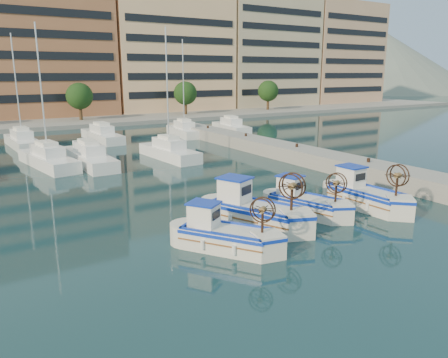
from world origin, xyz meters
TOP-DOWN VIEW (x-y plane):
  - ground at (0.00, 0.00)m, footprint 300.00×300.00m
  - quay at (13.00, 8.00)m, footprint 3.00×60.00m
  - waterfront at (9.23, 65.04)m, footprint 180.00×40.00m
  - hill_east at (140.00, 110.00)m, footprint 160.00×160.00m
  - yacht_marina at (-2.67, 27.89)m, footprint 37.48×22.55m
  - fishing_boat_a at (-3.29, 0.14)m, footprint 3.65×4.26m
  - fishing_boat_b at (-0.42, 1.89)m, footprint 3.71×5.12m
  - fishing_boat_c at (3.14, 1.98)m, footprint 2.87×4.34m
  - fishing_boat_d at (6.94, 1.07)m, footprint 2.07×4.72m

SIDE VIEW (x-z plane):
  - ground at x=0.00m, z-range 0.00..0.00m
  - hill_east at x=140.00m, z-range -25.00..25.00m
  - yacht_marina at x=-2.67m, z-range -5.22..6.28m
  - quay at x=13.00m, z-range 0.00..1.20m
  - fishing_boat_a at x=-3.29m, z-range -0.59..2.03m
  - fishing_boat_c at x=3.14m, z-range -0.59..2.04m
  - fishing_boat_d at x=6.94m, z-range -0.66..2.27m
  - fishing_boat_b at x=-0.42m, z-range -0.69..2.39m
  - waterfront at x=9.23m, z-range -1.70..23.90m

